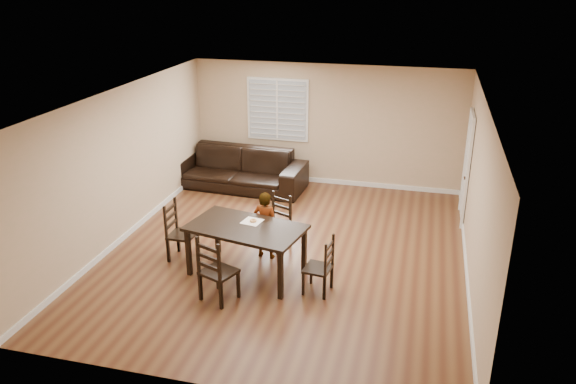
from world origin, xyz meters
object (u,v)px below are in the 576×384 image
(sofa, at_px, (238,169))
(chair_left, at_px, (176,233))
(chair_near, at_px, (279,223))
(chair_far, at_px, (213,274))
(donut, at_px, (253,220))
(dining_table, at_px, (246,231))
(chair_right, at_px, (325,268))
(child, at_px, (265,225))

(sofa, bearing_deg, chair_left, -85.40)
(chair_near, distance_m, chair_left, 1.79)
(chair_far, xyz_separation_m, donut, (0.27, 1.11, 0.39))
(chair_left, xyz_separation_m, sofa, (-0.07, 3.39, -0.02))
(chair_far, relative_size, chair_left, 1.03)
(dining_table, bearing_deg, chair_right, 0.33)
(dining_table, relative_size, child, 1.65)
(dining_table, relative_size, chair_right, 2.13)
(dining_table, distance_m, donut, 0.23)
(chair_far, bearing_deg, dining_table, -81.28)
(dining_table, distance_m, chair_far, 0.98)
(chair_far, relative_size, donut, 9.31)
(dining_table, height_order, chair_far, chair_far)
(chair_left, distance_m, sofa, 3.39)
(sofa, bearing_deg, donut, -63.64)
(chair_far, height_order, chair_right, chair_far)
(chair_near, xyz_separation_m, child, (-0.12, -0.46, 0.15))
(chair_left, xyz_separation_m, donut, (1.39, -0.05, 0.40))
(chair_near, bearing_deg, chair_far, -79.48)
(child, distance_m, sofa, 3.37)
(dining_table, distance_m, chair_near, 1.16)
(chair_near, relative_size, child, 0.82)
(chair_left, height_order, sofa, chair_left)
(chair_near, distance_m, sofa, 3.03)
(chair_near, bearing_deg, chair_left, -128.38)
(donut, distance_m, sofa, 3.76)
(chair_far, xyz_separation_m, chair_left, (-1.12, 1.16, -0.01))
(chair_near, relative_size, chair_left, 0.96)
(child, relative_size, sofa, 0.40)
(dining_table, distance_m, chair_right, 1.38)
(chair_near, relative_size, chair_right, 1.06)
(child, xyz_separation_m, sofa, (-1.52, 3.00, -0.15))
(chair_near, height_order, child, child)
(child, bearing_deg, sofa, -56.55)
(chair_left, xyz_separation_m, chair_right, (2.64, -0.50, -0.04))
(child, bearing_deg, chair_right, 149.55)
(donut, bearing_deg, chair_left, 177.82)
(chair_left, bearing_deg, child, -74.76)
(chair_near, bearing_deg, donut, -78.30)
(chair_near, xyz_separation_m, chair_right, (1.07, -1.35, -0.03))
(chair_near, height_order, chair_right, chair_near)
(dining_table, bearing_deg, chair_far, -91.35)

